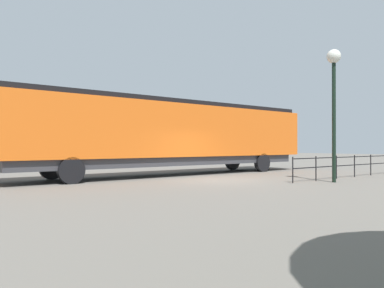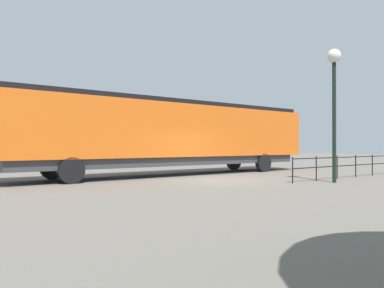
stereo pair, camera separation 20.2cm
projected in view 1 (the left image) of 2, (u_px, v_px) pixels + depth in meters
The scene contains 4 objects.
ground_plane at pixel (218, 180), 16.71m from camera, with size 120.00×120.00×0.00m, color #666059.
locomotive at pixel (179, 134), 19.92m from camera, with size 2.86×18.17×3.94m.
lamp_post at pixel (334, 82), 15.67m from camera, with size 0.59×0.59×5.68m.
platform_fence at pixel (363, 162), 18.87m from camera, with size 0.05×11.68×1.10m.
Camera 1 is at (12.45, -11.21, 1.54)m, focal length 34.39 mm.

